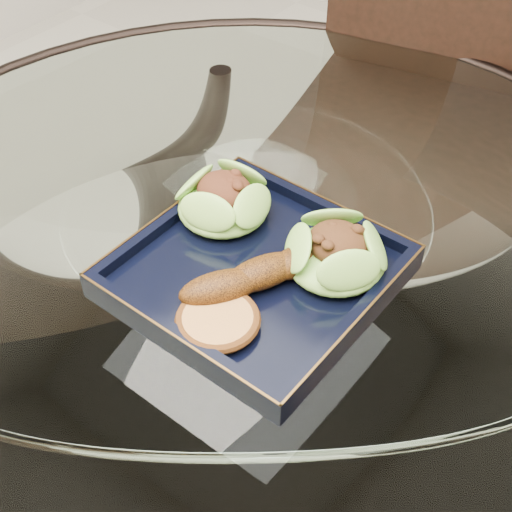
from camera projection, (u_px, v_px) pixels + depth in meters
The scene contains 7 objects.
dining_table at pixel (248, 322), 0.97m from camera, with size 1.13×1.13×0.77m.
dining_chair at pixel (413, 179), 1.22m from camera, with size 0.54×0.54×1.05m.
navy_plate at pixel (256, 275), 0.79m from camera, with size 0.27×0.27×0.02m, color black.
lettuce_wrap_left at pixel (223, 202), 0.84m from camera, with size 0.11×0.11×0.04m, color #5D942B.
lettuce_wrap_right at pixel (336, 255), 0.77m from camera, with size 0.11×0.11×0.04m, color #54912A.
roasted_plantain at pixel (263, 272), 0.76m from camera, with size 0.18×0.04×0.03m, color #5B2F09.
crumb_patty at pixel (218, 321), 0.72m from camera, with size 0.08×0.08×0.01m, color #CA8043.
Camera 1 is at (0.40, -0.49, 1.34)m, focal length 50.00 mm.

